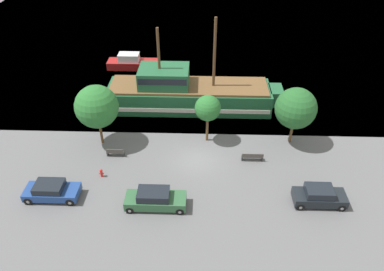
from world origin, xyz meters
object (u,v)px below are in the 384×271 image
at_px(parked_car_curb_rear, 319,196).
at_px(bench_promenade_east, 252,157).
at_px(fire_hydrant, 101,173).
at_px(parked_car_curb_mid, 155,199).
at_px(bench_promenade_west, 115,152).
at_px(pirate_ship, 187,93).
at_px(moored_boat_dockside, 132,63).
at_px(parked_car_curb_front, 51,191).

distance_m(parked_car_curb_rear, bench_promenade_east, 6.90).
bearing_deg(fire_hydrant, bench_promenade_east, 11.08).
height_order(fire_hydrant, bench_promenade_east, bench_promenade_east).
bearing_deg(parked_car_curb_mid, bench_promenade_west, 125.36).
height_order(pirate_ship, moored_boat_dockside, pirate_ship).
distance_m(moored_boat_dockside, fire_hydrant, 21.47).
distance_m(parked_car_curb_front, fire_hydrant, 4.23).
height_order(fire_hydrant, bench_promenade_west, bench_promenade_west).
xyz_separation_m(pirate_ship, moored_boat_dockside, (-7.57, 9.64, -0.93)).
xyz_separation_m(parked_car_curb_mid, fire_hydrant, (-4.97, 3.32, -0.36)).
height_order(parked_car_curb_rear, bench_promenade_east, parked_car_curb_rear).
bearing_deg(fire_hydrant, parked_car_curb_front, -141.66).
bearing_deg(parked_car_curb_front, parked_car_curb_mid, -4.84).
distance_m(parked_car_curb_mid, parked_car_curb_rear, 12.67).
height_order(pirate_ship, parked_car_curb_front, pirate_ship).
distance_m(parked_car_curb_front, parked_car_curb_mid, 8.31).
height_order(parked_car_curb_mid, fire_hydrant, parked_car_curb_mid).
xyz_separation_m(pirate_ship, bench_promenade_east, (6.28, -9.26, -1.22)).
relative_size(moored_boat_dockside, parked_car_curb_rear, 1.65).
height_order(moored_boat_dockside, parked_car_curb_mid, moored_boat_dockside).
relative_size(pirate_ship, parked_car_curb_mid, 4.01).
bearing_deg(parked_car_curb_front, moored_boat_dockside, 84.15).
xyz_separation_m(moored_boat_dockside, parked_car_curb_front, (-2.47, -24.07, -0.02)).
bearing_deg(parked_car_curb_rear, bench_promenade_east, 132.07).
bearing_deg(bench_promenade_west, moored_boat_dockside, 94.52).
distance_m(pirate_ship, bench_promenade_west, 10.95).
bearing_deg(bench_promenade_east, pirate_ship, 124.12).
xyz_separation_m(moored_boat_dockside, bench_promenade_west, (1.47, -18.65, -0.30)).
relative_size(moored_boat_dockside, bench_promenade_west, 4.21).
bearing_deg(moored_boat_dockside, fire_hydrant, -87.75).
bearing_deg(pirate_ship, parked_car_curb_front, -124.82).
bearing_deg(parked_car_curb_front, parked_car_curb_rear, 0.13).
bearing_deg(bench_promenade_east, moored_boat_dockside, 126.22).
relative_size(pirate_ship, bench_promenade_east, 9.81).
distance_m(pirate_ship, moored_boat_dockside, 12.29).
bearing_deg(fire_hydrant, pirate_ship, 60.34).
relative_size(pirate_ship, parked_car_curb_front, 4.42).
bearing_deg(pirate_ship, fire_hydrant, -119.66).
height_order(pirate_ship, fire_hydrant, pirate_ship).
height_order(parked_car_curb_front, parked_car_curb_rear, parked_car_curb_rear).
distance_m(fire_hydrant, bench_promenade_east, 13.25).
distance_m(parked_car_curb_mid, fire_hydrant, 5.99).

